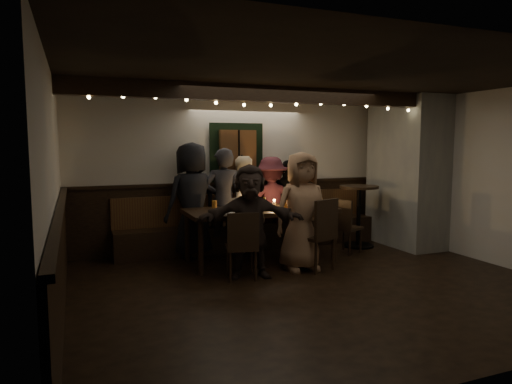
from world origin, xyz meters
name	(u,v)px	position (x,y,z in m)	size (l,w,h in m)	color
room	(331,189)	(1.07, 1.42, 1.07)	(6.02, 5.01, 2.62)	black
dining_table	(261,213)	(-0.18, 1.40, 0.75)	(2.28, 0.98, 0.99)	black
chair_near_left	(242,242)	(-0.78, 0.57, 0.52)	(0.49, 0.49, 0.92)	black
chair_near_right	(320,230)	(0.39, 0.59, 0.58)	(0.60, 0.60, 1.03)	black
chair_end	(344,223)	(1.26, 1.32, 0.51)	(0.54, 0.54, 0.90)	black
high_top	(359,208)	(1.79, 1.69, 0.68)	(0.67, 0.67, 1.07)	black
person_a	(192,200)	(-1.07, 2.12, 0.91)	(0.89, 0.58, 1.82)	black
person_b	(224,202)	(-0.57, 2.03, 0.87)	(0.63, 0.41, 1.73)	#2E2D33
person_c	(241,204)	(-0.24, 2.11, 0.80)	(0.78, 0.60, 1.60)	#F6E4C6
person_d	(271,203)	(0.33, 2.16, 0.79)	(1.02, 0.59, 1.58)	#451B24
person_e	(289,203)	(0.67, 2.18, 0.76)	(0.89, 0.37, 1.52)	black
person_f	(250,221)	(-0.63, 0.68, 0.77)	(1.42, 0.45, 1.53)	#2F241F
person_g	(302,211)	(0.18, 0.74, 0.84)	(0.83, 0.54, 1.69)	#A47957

